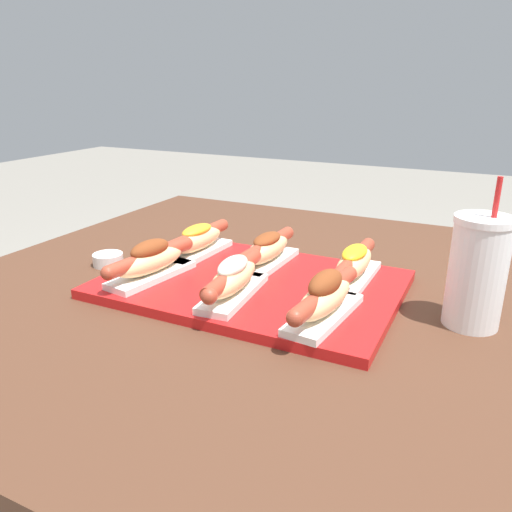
# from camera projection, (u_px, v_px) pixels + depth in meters

# --- Properties ---
(patio_table) EXTENTS (1.18, 1.14, 0.74)m
(patio_table) POSITION_uv_depth(u_px,v_px,m) (266.00, 444.00, 1.07)
(patio_table) COLOR #4C2D1E
(patio_table) RESTS_ON ground_plane
(serving_tray) EXTENTS (0.53, 0.36, 0.02)m
(serving_tray) POSITION_uv_depth(u_px,v_px,m) (251.00, 284.00, 0.92)
(serving_tray) COLOR red
(serving_tray) RESTS_ON patio_table
(hot_dog_0) EXTENTS (0.09, 0.22, 0.07)m
(hot_dog_0) POSITION_uv_depth(u_px,v_px,m) (151.00, 261.00, 0.92)
(hot_dog_0) COLOR white
(hot_dog_0) RESTS_ON serving_tray
(hot_dog_1) EXTENTS (0.07, 0.22, 0.07)m
(hot_dog_1) POSITION_uv_depth(u_px,v_px,m) (233.00, 278.00, 0.84)
(hot_dog_1) COLOR white
(hot_dog_1) RESTS_ON serving_tray
(hot_dog_2) EXTENTS (0.08, 0.22, 0.08)m
(hot_dog_2) POSITION_uv_depth(u_px,v_px,m) (325.00, 297.00, 0.76)
(hot_dog_2) COLOR white
(hot_dog_2) RESTS_ON serving_tray
(hot_dog_3) EXTENTS (0.07, 0.22, 0.06)m
(hot_dog_3) POSITION_uv_depth(u_px,v_px,m) (197.00, 240.00, 1.04)
(hot_dog_3) COLOR white
(hot_dog_3) RESTS_ON serving_tray
(hot_dog_4) EXTENTS (0.07, 0.22, 0.06)m
(hot_dog_4) POSITION_uv_depth(u_px,v_px,m) (267.00, 249.00, 0.98)
(hot_dog_4) COLOR white
(hot_dog_4) RESTS_ON serving_tray
(hot_dog_5) EXTENTS (0.06, 0.22, 0.07)m
(hot_dog_5) POSITION_uv_depth(u_px,v_px,m) (354.00, 264.00, 0.90)
(hot_dog_5) COLOR white
(hot_dog_5) RESTS_ON serving_tray
(sauce_bowl) EXTENTS (0.06, 0.06, 0.02)m
(sauce_bowl) POSITION_uv_depth(u_px,v_px,m) (108.00, 259.00, 1.04)
(sauce_bowl) COLOR white
(sauce_bowl) RESTS_ON patio_table
(drink_cup) EXTENTS (0.09, 0.09, 0.24)m
(drink_cup) POSITION_uv_depth(u_px,v_px,m) (477.00, 272.00, 0.76)
(drink_cup) COLOR white
(drink_cup) RESTS_ON patio_table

